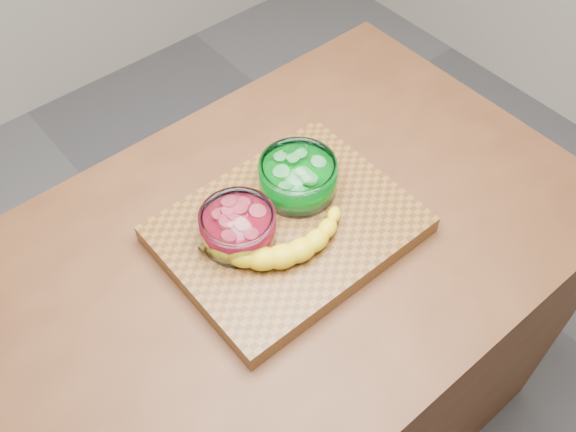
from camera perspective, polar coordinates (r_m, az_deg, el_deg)
ground at (r=2.01m, az=0.00°, el=-17.33°), size 3.50×3.50×0.00m
counter at (r=1.60m, az=0.00°, el=-11.46°), size 1.20×0.80×0.90m
cutting_board at (r=1.21m, az=0.00°, el=-1.19°), size 0.45×0.35×0.04m
bowl_red at (r=1.15m, az=-4.47°, el=-0.97°), size 0.14×0.14×0.06m
bowl_green at (r=1.22m, az=0.89°, el=3.46°), size 0.15×0.15×0.07m
banana at (r=1.15m, az=-1.00°, el=-1.44°), size 0.28×0.18×0.04m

